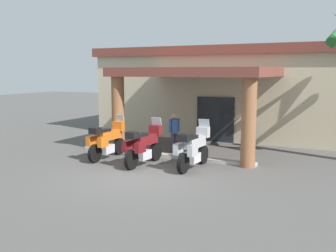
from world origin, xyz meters
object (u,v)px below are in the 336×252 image
motel_building (235,90)px  motorcycle_orange (107,140)px  motorcycle_silver (193,148)px  pedestrian (174,130)px  motorcycle_maroon (144,146)px

motel_building → motorcycle_orange: bearing=-106.5°
motorcycle_orange → motorcycle_silver: 3.52m
motorcycle_silver → pedestrian: (-1.70, 2.11, 0.24)m
motorcycle_silver → pedestrian: 2.72m
motorcycle_maroon → motorcycle_silver: 1.78m
motorcycle_maroon → motorcycle_silver: (1.76, 0.30, 0.00)m
motorcycle_orange → motorcycle_maroon: (1.76, -0.29, 0.00)m
motorcycle_orange → pedestrian: (1.82, 2.12, 0.24)m
pedestrian → motorcycle_orange: bearing=76.1°
motel_building → motorcycle_orange: size_ratio=6.25×
motel_building → motorcycle_maroon: size_ratio=6.24×
motorcycle_maroon → motel_building: bearing=-0.6°
motorcycle_maroon → motorcycle_orange: bearing=84.6°
motorcycle_silver → motorcycle_orange: bearing=93.4°
motorcycle_maroon → motorcycle_silver: size_ratio=1.00×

